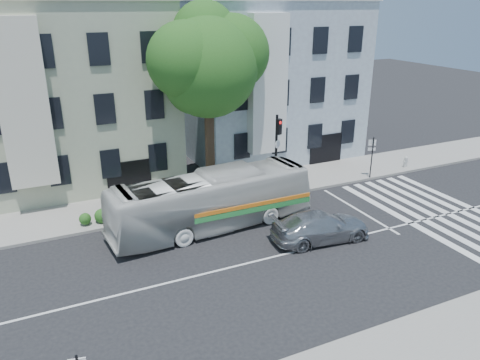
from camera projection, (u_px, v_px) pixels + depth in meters
ground at (279, 256)px, 21.53m from camera, size 120.00×120.00×0.00m
sidewalk_far at (214, 194)px, 28.28m from camera, size 80.00×4.00×0.15m
building_left at (68, 94)px, 29.50m from camera, size 12.00×10.00×11.00m
building_right at (264, 79)px, 35.03m from camera, size 12.00×10.00×11.00m
street_tree at (207, 61)px, 26.16m from camera, size 7.30×5.90×11.10m
bus at (212, 201)px, 23.70m from camera, size 3.38×10.89×2.98m
sedan at (321, 227)px, 22.73m from camera, size 2.49×5.10×1.43m
hedge at (165, 205)px, 25.71m from camera, size 8.54×1.44×0.70m
traffic_signal at (277, 142)px, 28.23m from camera, size 0.46×0.55×4.66m
fire_hydrant at (406, 162)px, 32.49m from camera, size 0.43×0.25×0.76m
far_sign_pole at (372, 152)px, 30.13m from camera, size 0.47×0.25×2.72m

